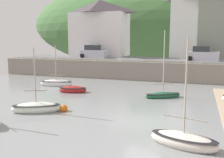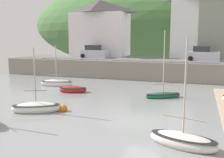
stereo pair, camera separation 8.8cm
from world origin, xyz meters
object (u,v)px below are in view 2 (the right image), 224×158
Objects in this scene: motorboat_with_cabin at (163,95)px; parked_car_by_wall at (203,55)px; rowboat_small_beached at (73,90)px; sailboat_white_hull at (183,141)px; sailboat_tall_mast at (36,108)px; mooring_buoy at (63,109)px; waterfront_building_centre at (195,23)px; parked_car_near_slipway at (94,53)px; waterfront_building_left at (100,28)px; fishing_boat_green at (57,83)px.

parked_car_by_wall is (3.46, 13.36, 2.94)m from motorboat_with_cabin.
sailboat_white_hull is at bearing -55.00° from rowboat_small_beached.
mooring_buoy is (1.82, 0.84, -0.12)m from sailboat_tall_mast.
parked_car_near_slipway is (-14.43, -4.50, -4.37)m from waterfront_building_centre.
waterfront_building_left is at bearing 103.21° from parked_car_near_slipway.
mooring_buoy is at bearing -165.14° from motorboat_with_cabin.
waterfront_building_left is 2.19× the size of parked_car_near_slipway.
mooring_buoy is (-9.01, 3.85, -0.12)m from sailboat_white_hull.
motorboat_with_cabin reaches higher than mooring_buoy.
fishing_boat_green is 12.53m from motorboat_with_cabin.
fishing_boat_green is 19.56m from sailboat_white_hull.
motorboat_with_cabin is at bearing -42.83° from parked_car_near_slipway.
waterfront_building_left is 2.19× the size of parked_car_by_wall.
sailboat_white_hull is at bearing -89.29° from waterfront_building_centre.
fishing_boat_green is 19.68m from parked_car_by_wall.
sailboat_tall_mast is (-10.48, -25.58, -7.27)m from waterfront_building_centre.
waterfront_building_centre is 2.41× the size of parked_car_near_slipway.
parked_car_by_wall is (1.36, -4.50, -4.37)m from waterfront_building_centre.
waterfront_building_left reaches higher than motorboat_with_cabin.
waterfront_building_centre is 22.64m from rowboat_small_beached.
sailboat_white_hull is 24.29m from parked_car_by_wall.
sailboat_tall_mast reaches higher than fishing_boat_green.
waterfront_building_left is at bearing 169.35° from parked_car_by_wall.
rowboat_small_beached is at bearing 69.11° from sailboat_tall_mast.
parked_car_by_wall is (11.84, 21.08, 2.90)m from sailboat_tall_mast.
sailboat_white_hull reaches higher than parked_car_by_wall.
motorboat_with_cabin is 1.49× the size of parked_car_by_wall.
mooring_buoy is (5.77, -20.24, -3.02)m from parked_car_near_slipway.
rowboat_small_beached is 4.99× the size of mooring_buoy.
motorboat_with_cabin is (12.37, -2.04, -0.05)m from fishing_boat_green.
waterfront_building_centre is 1.62× the size of motorboat_with_cabin.
parked_car_near_slipway is at bearing 90.25° from rowboat_small_beached.
waterfront_building_centre is 16.61× the size of mooring_buoy.
sailboat_tall_mast is at bearing 179.10° from sailboat_white_hull.
mooring_buoy is (-8.66, -24.74, -7.39)m from waterfront_building_centre.
parked_car_by_wall is 22.79m from mooring_buoy.
waterfront_building_centre is 1.78× the size of sailboat_white_hull.
mooring_buoy is (-10.02, -20.24, -3.02)m from parked_car_by_wall.
parked_car_near_slipway is at bearing 136.17° from sailboat_white_hull.
fishing_boat_green is 0.85× the size of sailboat_white_hull.
sailboat_tall_mast is at bearing -114.71° from parked_car_by_wall.
parked_car_by_wall is (12.51, 13.79, 2.94)m from rowboat_small_beached.
parked_car_near_slipway is at bearing 78.00° from fishing_boat_green.
sailboat_tall_mast is at bearing -168.87° from motorboat_with_cabin.
parked_car_near_slipway is 21.27m from mooring_buoy.
waterfront_building_centre is at bearing 45.50° from rowboat_small_beached.
sailboat_white_hull is 28.42m from parked_car_near_slipway.
parked_car_near_slipway is (0.03, 11.32, 2.89)m from fishing_boat_green.
motorboat_with_cabin reaches higher than parked_car_by_wall.
sailboat_tall_mast is (4.64, -25.58, -6.78)m from waterfront_building_left.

